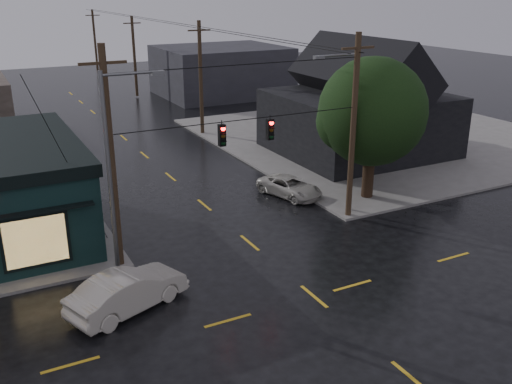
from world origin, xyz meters
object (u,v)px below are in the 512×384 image
utility_pole_ne (348,217)px  utility_pole_nw (121,266)px  sedan_cream (128,291)px  corner_tree (373,112)px  suv_silver (290,187)px

utility_pole_ne → utility_pole_nw: bearing=180.0°
utility_pole_ne → sedan_cream: bearing=-164.2°
corner_tree → utility_pole_ne: size_ratio=0.83×
utility_pole_nw → utility_pole_ne: (13.00, 0.00, 0.00)m
suv_silver → utility_pole_ne: bearing=-91.8°
sedan_cream → suv_silver: size_ratio=1.15×
utility_pole_ne → suv_silver: utility_pole_ne is taller
corner_tree → suv_silver: 6.74m
utility_pole_nw → suv_silver: size_ratio=2.34×
utility_pole_nw → utility_pole_ne: 13.00m
sedan_cream → suv_silver: 15.05m
utility_pole_nw → sedan_cream: size_ratio=2.02×
utility_pole_nw → sedan_cream: bearing=-100.0°
utility_pole_ne → sedan_cream: utility_pole_ne is taller
sedan_cream → suv_silver: (12.51, 8.36, -0.22)m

